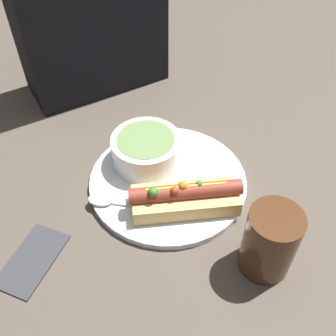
{
  "coord_description": "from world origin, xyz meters",
  "views": [
    {
      "loc": [
        -0.22,
        -0.39,
        0.51
      ],
      "look_at": [
        0.0,
        0.0,
        0.04
      ],
      "focal_mm": 42.0,
      "sensor_mm": 36.0,
      "label": 1
    }
  ],
  "objects": [
    {
      "name": "drinking_glass",
      "position": [
        0.04,
        -0.2,
        0.05
      ],
      "size": [
        0.07,
        0.07,
        0.11
      ],
      "color": "#4C2D19",
      "rests_on": "ground_plane"
    },
    {
      "name": "ground_plane",
      "position": [
        0.0,
        0.0,
        0.0
      ],
      "size": [
        4.0,
        4.0,
        0.0
      ],
      "primitive_type": "plane",
      "color": "#4C4238"
    },
    {
      "name": "napkin",
      "position": [
        -0.25,
        -0.03,
        0.0
      ],
      "size": [
        0.13,
        0.12,
        0.01
      ],
      "rotation": [
        0.0,
        0.0,
        0.68
      ],
      "color": "#333338",
      "rests_on": "ground_plane"
    },
    {
      "name": "soup_bowl",
      "position": [
        -0.01,
        0.06,
        0.04
      ],
      "size": [
        0.12,
        0.12,
        0.05
      ],
      "color": "silver",
      "rests_on": "dinner_plate"
    },
    {
      "name": "dinner_plate",
      "position": [
        0.0,
        0.0,
        0.01
      ],
      "size": [
        0.27,
        0.27,
        0.01
      ],
      "color": "white",
      "rests_on": "ground_plane"
    },
    {
      "name": "spoon",
      "position": [
        -0.1,
        -0.01,
        0.02
      ],
      "size": [
        0.15,
        0.13,
        0.01
      ],
      "rotation": [
        0.0,
        0.0,
        2.47
      ],
      "color": "#B7B7BC",
      "rests_on": "dinner_plate"
    },
    {
      "name": "hot_dog",
      "position": [
        -0.01,
        -0.06,
        0.03
      ],
      "size": [
        0.18,
        0.12,
        0.06
      ],
      "rotation": [
        0.0,
        0.0,
        -0.4
      ],
      "color": "#DBAD60",
      "rests_on": "dinner_plate"
    }
  ]
}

